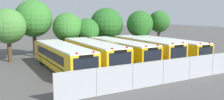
% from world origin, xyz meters
% --- Properties ---
extents(ground_plane, '(160.00, 160.00, 0.00)m').
position_xyz_m(ground_plane, '(0.00, 0.00, 0.00)').
color(ground_plane, '#514F4C').
extents(school_bus_0, '(2.75, 11.59, 2.62)m').
position_xyz_m(school_bus_0, '(-6.44, -0.09, 1.38)').
color(school_bus_0, yellow).
rests_on(school_bus_0, ground_plane).
extents(school_bus_1, '(2.63, 11.01, 2.74)m').
position_xyz_m(school_bus_1, '(-3.27, -0.18, 1.44)').
color(school_bus_1, yellow).
rests_on(school_bus_1, ground_plane).
extents(school_bus_2, '(2.73, 11.37, 2.67)m').
position_xyz_m(school_bus_2, '(0.11, 0.19, 1.41)').
color(school_bus_2, '#EAA80C').
rests_on(school_bus_2, ground_plane).
extents(school_bus_3, '(2.63, 10.87, 2.76)m').
position_xyz_m(school_bus_3, '(3.26, -0.27, 1.45)').
color(school_bus_3, yellow).
rests_on(school_bus_3, ground_plane).
extents(school_bus_4, '(2.83, 11.58, 2.54)m').
position_xyz_m(school_bus_4, '(6.64, -0.05, 1.34)').
color(school_bus_4, yellow).
rests_on(school_bus_4, ground_plane).
extents(tree_0, '(3.98, 3.96, 6.06)m').
position_xyz_m(tree_0, '(-10.61, 6.91, 4.06)').
color(tree_0, '#4C3823').
rests_on(tree_0, ground_plane).
extents(tree_1, '(4.65, 4.65, 7.19)m').
position_xyz_m(tree_1, '(-7.37, 8.94, 4.84)').
color(tree_1, '#4C3823').
rests_on(tree_1, ground_plane).
extents(tree_2, '(4.01, 3.71, 5.60)m').
position_xyz_m(tree_2, '(-3.25, 7.47, 3.76)').
color(tree_2, '#4C3823').
rests_on(tree_2, ground_plane).
extents(tree_3, '(3.26, 3.26, 4.88)m').
position_xyz_m(tree_3, '(-0.83, 7.18, 3.29)').
color(tree_3, '#4C3823').
rests_on(tree_3, ground_plane).
extents(tree_4, '(4.93, 4.93, 6.36)m').
position_xyz_m(tree_4, '(3.33, 9.35, 3.95)').
color(tree_4, '#4C3823').
rests_on(tree_4, ground_plane).
extents(tree_5, '(3.89, 3.89, 5.94)m').
position_xyz_m(tree_5, '(7.33, 6.60, 3.95)').
color(tree_5, '#4C3823').
rests_on(tree_5, ground_plane).
extents(tree_6, '(3.37, 3.37, 5.97)m').
position_xyz_m(tree_6, '(11.25, 7.02, 4.36)').
color(tree_6, '#4C3823').
rests_on(tree_6, ground_plane).
extents(chainlink_fence, '(19.80, 0.07, 1.94)m').
position_xyz_m(chainlink_fence, '(0.41, -8.19, 1.01)').
color(chainlink_fence, '#9EA0A3').
rests_on(chainlink_fence, ground_plane).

